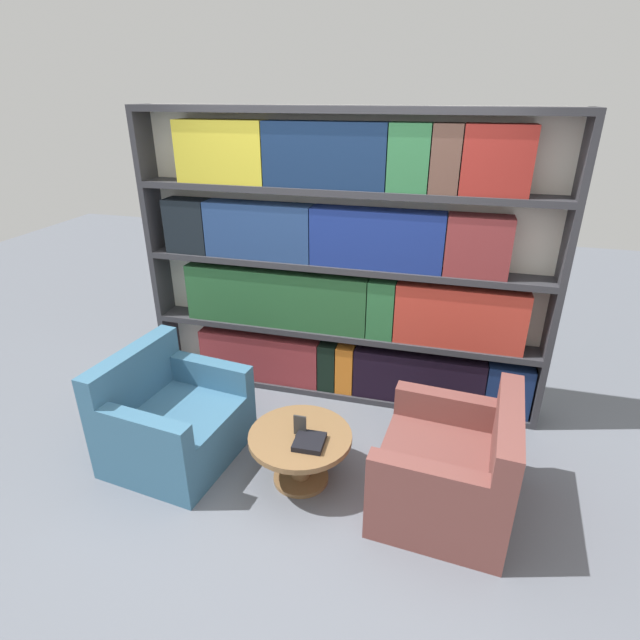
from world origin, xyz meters
The scene contains 7 objects.
ground_plane centered at (0.00, 0.00, 0.00)m, with size 14.00×14.00×0.00m, color slate.
bookshelf centered at (0.02, 1.43, 1.16)m, with size 3.33×0.30×2.38m.
armchair_left centered at (-0.97, 0.28, 0.28)m, with size 0.90×0.98×0.80m.
armchair_right centered at (1.00, 0.27, 0.28)m, with size 0.88×0.96×0.80m.
coffee_table centered at (0.01, 0.25, 0.27)m, with size 0.70×0.70×0.38m.
table_sign centered at (0.01, 0.25, 0.44)m, with size 0.09×0.06×0.15m.
stray_book centered at (0.10, 0.17, 0.40)m, with size 0.20×0.21×0.04m.
Camera 1 is at (0.85, -2.32, 2.46)m, focal length 28.00 mm.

